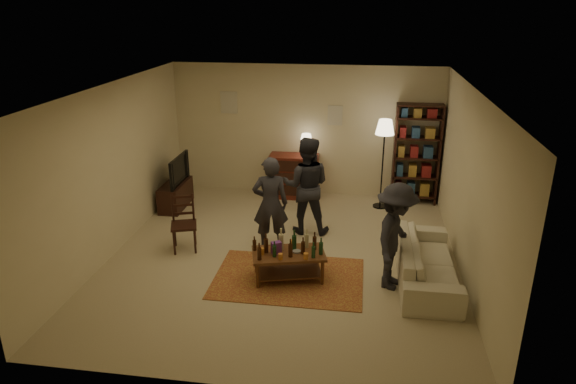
% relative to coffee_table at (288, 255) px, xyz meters
% --- Properties ---
extents(floor, '(6.00, 6.00, 0.00)m').
position_rel_coffee_table_xyz_m(floor, '(-0.18, 0.66, -0.39)').
color(floor, '#C6B793').
rests_on(floor, ground).
extents(room_shell, '(6.00, 6.00, 6.00)m').
position_rel_coffee_table_xyz_m(room_shell, '(-0.83, 3.64, 1.42)').
color(room_shell, beige).
rests_on(room_shell, ground).
extents(rug, '(2.20, 1.50, 0.01)m').
position_rel_coffee_table_xyz_m(rug, '(0.00, 0.00, -0.39)').
color(rug, maroon).
rests_on(rug, ground).
extents(coffee_table, '(1.17, 0.82, 0.77)m').
position_rel_coffee_table_xyz_m(coffee_table, '(0.00, 0.00, 0.00)').
color(coffee_table, brown).
rests_on(coffee_table, ground).
extents(dining_chair, '(0.52, 0.52, 0.94)m').
position_rel_coffee_table_xyz_m(dining_chair, '(-1.85, 0.74, 0.10)').
color(dining_chair, black).
rests_on(dining_chair, ground).
extents(tv_stand, '(0.40, 1.00, 1.06)m').
position_rel_coffee_table_xyz_m(tv_stand, '(-2.63, 2.46, -0.01)').
color(tv_stand, black).
rests_on(tv_stand, ground).
extents(dresser, '(1.00, 0.50, 1.36)m').
position_rel_coffee_table_xyz_m(dresser, '(-0.38, 3.37, 0.08)').
color(dresser, maroon).
rests_on(dresser, ground).
extents(bookshelf, '(0.90, 0.34, 2.02)m').
position_rel_coffee_table_xyz_m(bookshelf, '(2.06, 3.44, 0.64)').
color(bookshelf, black).
rests_on(bookshelf, ground).
extents(floor_lamp, '(0.36, 0.36, 1.77)m').
position_rel_coffee_table_xyz_m(floor_lamp, '(1.40, 3.05, 1.12)').
color(floor_lamp, black).
rests_on(floor_lamp, ground).
extents(sofa, '(0.81, 2.08, 0.61)m').
position_rel_coffee_table_xyz_m(sofa, '(2.02, 0.26, -0.09)').
color(sofa, beige).
rests_on(sofa, ground).
extents(person_left, '(0.65, 0.50, 1.59)m').
position_rel_coffee_table_xyz_m(person_left, '(-0.43, 0.94, 0.40)').
color(person_left, '#27262D').
rests_on(person_left, ground).
extents(person_right, '(0.85, 0.67, 1.73)m').
position_rel_coffee_table_xyz_m(person_right, '(0.06, 1.71, 0.47)').
color(person_right, '#25252C').
rests_on(person_right, ground).
extents(person_by_sofa, '(0.84, 1.14, 1.57)m').
position_rel_coffee_table_xyz_m(person_by_sofa, '(1.52, 0.03, 0.39)').
color(person_by_sofa, '#25242B').
rests_on(person_by_sofa, ground).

